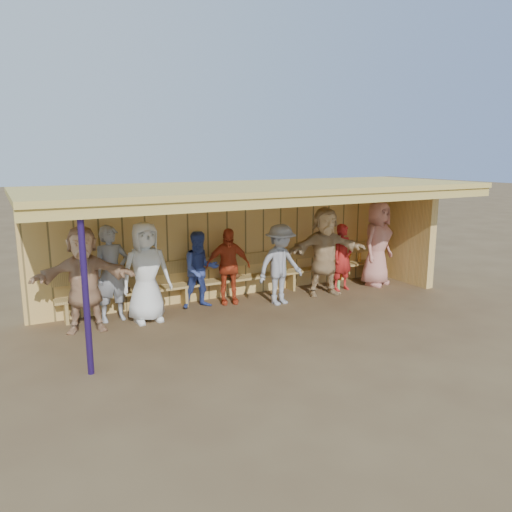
{
  "coord_description": "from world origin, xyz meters",
  "views": [
    {
      "loc": [
        -4.64,
        -8.36,
        3.07
      ],
      "look_at": [
        0.0,
        0.35,
        1.05
      ],
      "focal_mm": 35.0,
      "sensor_mm": 36.0,
      "label": 1
    }
  ],
  "objects_px": {
    "player_g": "(343,257)",
    "player_a": "(112,274)",
    "player_b": "(146,272)",
    "player_f": "(325,252)",
    "player_e": "(280,265)",
    "bench": "(239,273)",
    "player_d": "(228,266)",
    "player_extra": "(84,279)",
    "player_c": "(200,270)",
    "player_h": "(377,244)"
  },
  "relations": [
    {
      "from": "player_g",
      "to": "player_a",
      "type": "bearing_deg",
      "value": 171.97
    },
    {
      "from": "player_b",
      "to": "player_extra",
      "type": "relative_size",
      "value": 1.0
    },
    {
      "from": "player_b",
      "to": "player_f",
      "type": "relative_size",
      "value": 0.96
    },
    {
      "from": "player_e",
      "to": "bench",
      "type": "height_order",
      "value": "player_e"
    },
    {
      "from": "player_f",
      "to": "player_b",
      "type": "bearing_deg",
      "value": -171.28
    },
    {
      "from": "player_a",
      "to": "player_d",
      "type": "bearing_deg",
      "value": -6.12
    },
    {
      "from": "bench",
      "to": "player_d",
      "type": "bearing_deg",
      "value": -143.65
    },
    {
      "from": "player_e",
      "to": "player_f",
      "type": "distance_m",
      "value": 1.23
    },
    {
      "from": "player_e",
      "to": "player_f",
      "type": "xyz_separation_m",
      "value": [
        1.22,
        0.14,
        0.14
      ]
    },
    {
      "from": "player_d",
      "to": "player_g",
      "type": "height_order",
      "value": "player_d"
    },
    {
      "from": "player_g",
      "to": "player_h",
      "type": "xyz_separation_m",
      "value": [
        1.0,
        -0.0,
        0.24
      ]
    },
    {
      "from": "player_d",
      "to": "player_extra",
      "type": "distance_m",
      "value": 2.94
    },
    {
      "from": "player_b",
      "to": "player_c",
      "type": "distance_m",
      "value": 1.26
    },
    {
      "from": "player_a",
      "to": "player_f",
      "type": "distance_m",
      "value": 4.53
    },
    {
      "from": "player_b",
      "to": "player_g",
      "type": "xyz_separation_m",
      "value": [
        4.56,
        0.04,
        -0.18
      ]
    },
    {
      "from": "player_extra",
      "to": "bench",
      "type": "relative_size",
      "value": 0.25
    },
    {
      "from": "player_g",
      "to": "player_b",
      "type": "bearing_deg",
      "value": 175.82
    },
    {
      "from": "player_h",
      "to": "bench",
      "type": "xyz_separation_m",
      "value": [
        -3.33,
        0.6,
        -0.47
      ]
    },
    {
      "from": "player_e",
      "to": "player_extra",
      "type": "height_order",
      "value": "player_extra"
    },
    {
      "from": "player_f",
      "to": "player_g",
      "type": "xyz_separation_m",
      "value": [
        0.6,
        0.13,
        -0.21
      ]
    },
    {
      "from": "player_f",
      "to": "player_d",
      "type": "bearing_deg",
      "value": 178.75
    },
    {
      "from": "player_b",
      "to": "player_g",
      "type": "bearing_deg",
      "value": -2.04
    },
    {
      "from": "player_d",
      "to": "player_b",
      "type": "bearing_deg",
      "value": -155.21
    },
    {
      "from": "player_b",
      "to": "player_h",
      "type": "height_order",
      "value": "player_h"
    },
    {
      "from": "player_b",
      "to": "player_e",
      "type": "bearing_deg",
      "value": -7.42
    },
    {
      "from": "player_f",
      "to": "player_g",
      "type": "relative_size",
      "value": 1.28
    },
    {
      "from": "player_b",
      "to": "bench",
      "type": "xyz_separation_m",
      "value": [
        2.23,
        0.64,
        -0.41
      ]
    },
    {
      "from": "player_d",
      "to": "bench",
      "type": "distance_m",
      "value": 0.58
    },
    {
      "from": "player_b",
      "to": "player_g",
      "type": "relative_size",
      "value": 1.23
    },
    {
      "from": "player_c",
      "to": "player_e",
      "type": "xyz_separation_m",
      "value": [
        1.54,
        -0.57,
        0.06
      ]
    },
    {
      "from": "player_c",
      "to": "player_f",
      "type": "relative_size",
      "value": 0.8
    },
    {
      "from": "player_a",
      "to": "player_d",
      "type": "relative_size",
      "value": 1.14
    },
    {
      "from": "player_a",
      "to": "player_h",
      "type": "relative_size",
      "value": 0.9
    },
    {
      "from": "player_e",
      "to": "player_extra",
      "type": "relative_size",
      "value": 0.89
    },
    {
      "from": "player_a",
      "to": "player_g",
      "type": "bearing_deg",
      "value": -9.41
    },
    {
      "from": "player_f",
      "to": "player_extra",
      "type": "xyz_separation_m",
      "value": [
        -5.06,
        0.08,
        -0.04
      ]
    },
    {
      "from": "player_d",
      "to": "player_f",
      "type": "distance_m",
      "value": 2.19
    },
    {
      "from": "player_f",
      "to": "player_h",
      "type": "distance_m",
      "value": 1.61
    },
    {
      "from": "player_g",
      "to": "player_extra",
      "type": "xyz_separation_m",
      "value": [
        -5.66,
        -0.05,
        0.18
      ]
    },
    {
      "from": "player_f",
      "to": "player_h",
      "type": "bearing_deg",
      "value": 14.57
    },
    {
      "from": "player_c",
      "to": "player_e",
      "type": "height_order",
      "value": "player_e"
    },
    {
      "from": "player_b",
      "to": "player_f",
      "type": "distance_m",
      "value": 3.96
    },
    {
      "from": "player_e",
      "to": "player_f",
      "type": "height_order",
      "value": "player_f"
    },
    {
      "from": "player_d",
      "to": "bench",
      "type": "height_order",
      "value": "player_d"
    },
    {
      "from": "player_d",
      "to": "player_h",
      "type": "bearing_deg",
      "value": 9.73
    },
    {
      "from": "player_b",
      "to": "bench",
      "type": "bearing_deg",
      "value": 13.49
    },
    {
      "from": "player_a",
      "to": "player_h",
      "type": "xyz_separation_m",
      "value": [
        6.11,
        -0.3,
        0.1
      ]
    },
    {
      "from": "player_e",
      "to": "player_g",
      "type": "relative_size",
      "value": 1.1
    },
    {
      "from": "player_g",
      "to": "bench",
      "type": "height_order",
      "value": "player_g"
    },
    {
      "from": "player_f",
      "to": "player_extra",
      "type": "relative_size",
      "value": 1.04
    }
  ]
}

